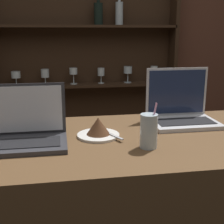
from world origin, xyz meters
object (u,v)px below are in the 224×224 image
(water_glass, at_px, (149,131))
(laptop_near, at_px, (23,131))
(laptop_far, at_px, (181,110))
(cake_plate, at_px, (98,129))

(water_glass, bearing_deg, laptop_near, 165.48)
(laptop_near, relative_size, water_glass, 1.94)
(laptop_far, height_order, water_glass, laptop_far)
(laptop_far, relative_size, water_glass, 1.80)
(cake_plate, bearing_deg, water_glass, -42.82)
(cake_plate, height_order, water_glass, water_glass)
(laptop_near, relative_size, cake_plate, 1.84)
(cake_plate, relative_size, water_glass, 1.06)
(laptop_near, height_order, water_glass, laptop_near)
(laptop_near, bearing_deg, laptop_far, 13.97)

